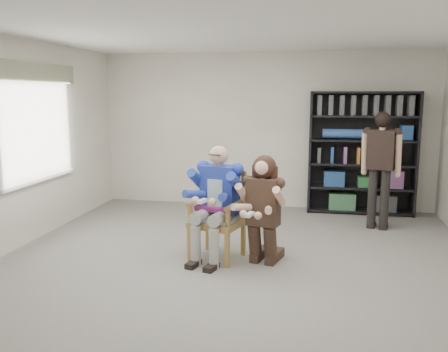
% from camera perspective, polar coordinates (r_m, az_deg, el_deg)
% --- Properties ---
extents(room_shell, '(6.00, 7.00, 2.80)m').
position_cam_1_polar(room_shell, '(5.21, 0.92, 2.61)').
color(room_shell, beige).
rests_on(room_shell, ground).
extents(floor, '(6.00, 7.00, 0.01)m').
position_cam_1_polar(floor, '(5.56, 0.88, -11.85)').
color(floor, slate).
rests_on(floor, ground).
extents(window_left, '(0.16, 2.00, 1.75)m').
position_cam_1_polar(window_left, '(7.21, -21.47, 5.79)').
color(window_left, white).
rests_on(window_left, room_shell).
extents(armchair, '(0.78, 0.76, 1.11)m').
position_cam_1_polar(armchair, '(5.94, -0.85, -4.79)').
color(armchair, olive).
rests_on(armchair, floor).
extents(seated_man, '(0.82, 1.00, 1.44)m').
position_cam_1_polar(seated_man, '(5.90, -0.86, -3.22)').
color(seated_man, navy).
rests_on(seated_man, floor).
extents(kneeling_woman, '(0.76, 1.00, 1.32)m').
position_cam_1_polar(kneeling_woman, '(5.71, 4.62, -4.33)').
color(kneeling_woman, '#322319').
rests_on(kneeling_woman, floor).
extents(bookshelf, '(1.80, 0.38, 2.10)m').
position_cam_1_polar(bookshelf, '(8.47, 16.26, 2.64)').
color(bookshelf, black).
rests_on(bookshelf, floor).
extents(standing_man, '(0.62, 0.46, 1.79)m').
position_cam_1_polar(standing_man, '(7.55, 18.25, 0.51)').
color(standing_man, black).
rests_on(standing_man, floor).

